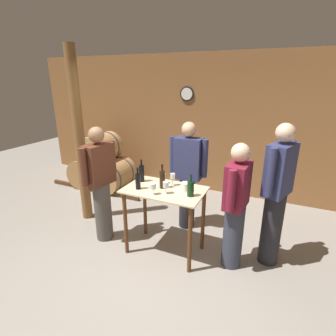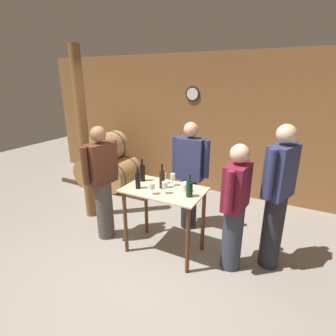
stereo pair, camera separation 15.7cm
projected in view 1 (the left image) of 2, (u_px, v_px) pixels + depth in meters
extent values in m
plane|color=gray|center=(145.00, 275.00, 3.13)|extent=(14.00, 14.00, 0.00)
cube|color=brown|center=(214.00, 126.00, 5.11)|extent=(8.40, 0.05, 2.70)
cylinder|color=black|center=(187.00, 94.00, 5.11)|extent=(0.28, 0.03, 0.28)
cylinder|color=white|center=(187.00, 94.00, 5.10)|extent=(0.23, 0.01, 0.23)
cube|color=#4C331E|center=(94.00, 189.00, 5.45)|extent=(2.17, 0.06, 0.08)
cube|color=#4C331E|center=(112.00, 180.00, 5.98)|extent=(2.17, 0.06, 0.08)
cylinder|color=#9E7242|center=(90.00, 171.00, 5.75)|extent=(0.62, 0.77, 0.62)
cylinder|color=#38383D|center=(83.00, 174.00, 5.55)|extent=(0.64, 0.03, 0.64)
cylinder|color=#38383D|center=(97.00, 167.00, 5.95)|extent=(0.64, 0.03, 0.64)
cylinder|color=#AD7F4C|center=(115.00, 175.00, 5.49)|extent=(0.62, 0.77, 0.62)
cylinder|color=#38383D|center=(108.00, 179.00, 5.30)|extent=(0.64, 0.03, 0.64)
cylinder|color=#38383D|center=(121.00, 172.00, 5.69)|extent=(0.64, 0.03, 0.64)
cylinder|color=tan|center=(100.00, 149.00, 5.45)|extent=(0.62, 0.77, 0.62)
cylinder|color=#38383D|center=(93.00, 152.00, 5.25)|extent=(0.64, 0.03, 0.64)
cylinder|color=#38383D|center=(107.00, 146.00, 5.65)|extent=(0.64, 0.03, 0.64)
cube|color=beige|center=(165.00, 190.00, 3.30)|extent=(1.01, 0.63, 0.02)
cylinder|color=#593319|center=(126.00, 223.00, 3.40)|extent=(0.05, 0.05, 0.89)
cylinder|color=#593319|center=(190.00, 240.00, 3.05)|extent=(0.05, 0.05, 0.89)
cylinder|color=#593319|center=(145.00, 207.00, 3.84)|extent=(0.05, 0.05, 0.89)
cylinder|color=#593319|center=(203.00, 220.00, 3.49)|extent=(0.05, 0.05, 0.89)
cylinder|color=brown|center=(79.00, 139.00, 4.03)|extent=(0.16, 0.16, 2.70)
cylinder|color=black|center=(142.00, 173.00, 3.51)|extent=(0.07, 0.07, 0.23)
cylinder|color=black|center=(141.00, 163.00, 3.46)|extent=(0.02, 0.02, 0.08)
cylinder|color=black|center=(141.00, 161.00, 3.45)|extent=(0.03, 0.03, 0.02)
cylinder|color=black|center=(138.00, 181.00, 3.27)|extent=(0.06, 0.06, 0.20)
cylinder|color=black|center=(138.00, 171.00, 3.23)|extent=(0.02, 0.02, 0.08)
cylinder|color=black|center=(137.00, 169.00, 3.22)|extent=(0.03, 0.03, 0.02)
cylinder|color=black|center=(162.00, 180.00, 3.30)|extent=(0.07, 0.07, 0.23)
cylinder|color=black|center=(162.00, 168.00, 3.25)|extent=(0.02, 0.02, 0.09)
cylinder|color=black|center=(162.00, 165.00, 3.24)|extent=(0.03, 0.03, 0.02)
cylinder|color=black|center=(191.00, 189.00, 3.08)|extent=(0.08, 0.08, 0.18)
cylinder|color=black|center=(191.00, 178.00, 3.03)|extent=(0.02, 0.02, 0.09)
cylinder|color=black|center=(191.00, 175.00, 3.02)|extent=(0.03, 0.03, 0.02)
cylinder|color=silver|center=(163.00, 183.00, 3.49)|extent=(0.06, 0.06, 0.00)
cylinder|color=silver|center=(163.00, 180.00, 3.47)|extent=(0.01, 0.01, 0.08)
cylinder|color=silver|center=(163.00, 175.00, 3.45)|extent=(0.06, 0.06, 0.06)
cylinder|color=silver|center=(153.00, 194.00, 3.15)|extent=(0.06, 0.06, 0.00)
cylinder|color=silver|center=(153.00, 191.00, 3.13)|extent=(0.01, 0.01, 0.07)
cylinder|color=silver|center=(153.00, 186.00, 3.11)|extent=(0.07, 0.07, 0.07)
cylinder|color=silver|center=(173.00, 185.00, 3.41)|extent=(0.06, 0.06, 0.00)
cylinder|color=silver|center=(173.00, 182.00, 3.40)|extent=(0.01, 0.01, 0.09)
cylinder|color=silver|center=(173.00, 176.00, 3.37)|extent=(0.06, 0.06, 0.07)
cylinder|color=silver|center=(166.00, 193.00, 3.17)|extent=(0.06, 0.06, 0.00)
cylinder|color=silver|center=(166.00, 190.00, 3.16)|extent=(0.01, 0.01, 0.08)
cylinder|color=silver|center=(166.00, 185.00, 3.14)|extent=(0.07, 0.07, 0.07)
cylinder|color=white|center=(186.00, 187.00, 3.23)|extent=(0.12, 0.12, 0.11)
cylinder|color=#333847|center=(233.00, 236.00, 3.19)|extent=(0.24, 0.24, 0.81)
cube|color=maroon|center=(238.00, 185.00, 2.98)|extent=(0.25, 0.42, 0.53)
sphere|color=beige|center=(241.00, 152.00, 2.85)|extent=(0.21, 0.21, 0.21)
cylinder|color=maroon|center=(243.00, 176.00, 3.17)|extent=(0.09, 0.09, 0.47)
cylinder|color=maroon|center=(231.00, 191.00, 2.76)|extent=(0.09, 0.09, 0.47)
cylinder|color=#232328|center=(271.00, 229.00, 3.23)|extent=(0.24, 0.24, 0.94)
cube|color=navy|center=(280.00, 170.00, 2.98)|extent=(0.34, 0.45, 0.61)
sphere|color=beige|center=(285.00, 133.00, 2.84)|extent=(0.21, 0.21, 0.21)
cylinder|color=navy|center=(289.00, 162.00, 3.14)|extent=(0.09, 0.09, 0.55)
cylinder|color=navy|center=(271.00, 173.00, 2.81)|extent=(0.09, 0.09, 0.55)
cylinder|color=#232328|center=(187.00, 202.00, 4.07)|extent=(0.24, 0.24, 0.81)
cube|color=navy|center=(188.00, 159.00, 3.84)|extent=(0.40, 0.22, 0.62)
sphere|color=tan|center=(189.00, 129.00, 3.70)|extent=(0.21, 0.21, 0.21)
cylinder|color=navy|center=(205.00, 159.00, 3.73)|extent=(0.09, 0.09, 0.56)
cylinder|color=navy|center=(173.00, 155.00, 3.93)|extent=(0.09, 0.09, 0.56)
cylinder|color=#4C4742|center=(103.00, 211.00, 3.74)|extent=(0.24, 0.24, 0.86)
cube|color=#592D1E|center=(99.00, 164.00, 3.51)|extent=(0.29, 0.43, 0.56)
sphere|color=#9E7051|center=(96.00, 135.00, 3.38)|extent=(0.21, 0.21, 0.21)
cylinder|color=#592D1E|center=(83.00, 167.00, 3.31)|extent=(0.09, 0.09, 0.50)
cylinder|color=#592D1E|center=(112.00, 158.00, 3.70)|extent=(0.09, 0.09, 0.50)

